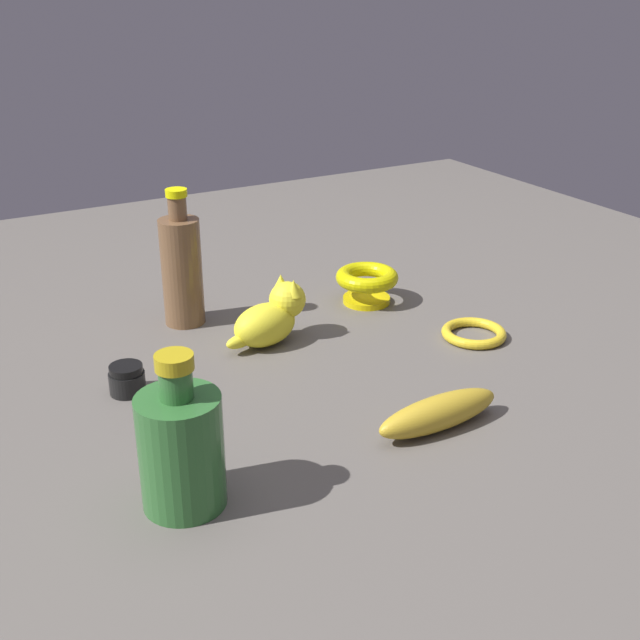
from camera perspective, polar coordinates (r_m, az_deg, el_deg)
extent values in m
plane|color=#5B5651|center=(1.12, 0.00, -4.13)|extent=(2.00, 2.00, 0.00)
ellipsoid|color=yellow|center=(1.20, -3.91, -0.34)|extent=(0.11, 0.08, 0.06)
sphere|color=yellow|center=(1.22, -2.31, 1.45)|extent=(0.06, 0.06, 0.06)
cone|color=yellow|center=(1.22, -2.78, 2.68)|extent=(0.02, 0.02, 0.02)
cone|color=yellow|center=(1.20, -1.87, 2.28)|extent=(0.02, 0.02, 0.02)
ellipsoid|color=yellow|center=(1.18, -5.67, -1.50)|extent=(0.05, 0.03, 0.02)
cylinder|color=#2E662E|center=(0.86, -9.74, -9.13)|extent=(0.09, 0.09, 0.13)
cylinder|color=#2E662E|center=(0.82, -10.12, -4.43)|extent=(0.03, 0.03, 0.03)
cylinder|color=#B39A16|center=(0.80, -10.24, -2.92)|extent=(0.04, 0.04, 0.02)
torus|color=gold|center=(1.25, 10.78, -0.90)|extent=(0.10, 0.10, 0.02)
cylinder|color=#DCC20A|center=(1.36, 3.29, 1.45)|extent=(0.08, 0.08, 0.01)
torus|color=#C8C108|center=(1.35, 3.33, 3.03)|extent=(0.10, 0.10, 0.03)
ellipsoid|color=gold|center=(1.00, 8.36, -6.49)|extent=(0.18, 0.05, 0.04)
cylinder|color=brown|center=(1.27, -9.70, 3.34)|extent=(0.06, 0.06, 0.17)
cylinder|color=brown|center=(1.24, -10.02, 7.77)|extent=(0.03, 0.03, 0.04)
cylinder|color=#EBE807|center=(1.24, -10.10, 8.82)|extent=(0.03, 0.03, 0.01)
cylinder|color=black|center=(1.10, -13.42, -4.31)|extent=(0.05, 0.05, 0.03)
cylinder|color=gold|center=(1.10, -13.48, -3.73)|extent=(0.04, 0.04, 0.00)
cylinder|color=black|center=(1.10, -13.52, -3.39)|extent=(0.04, 0.04, 0.01)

